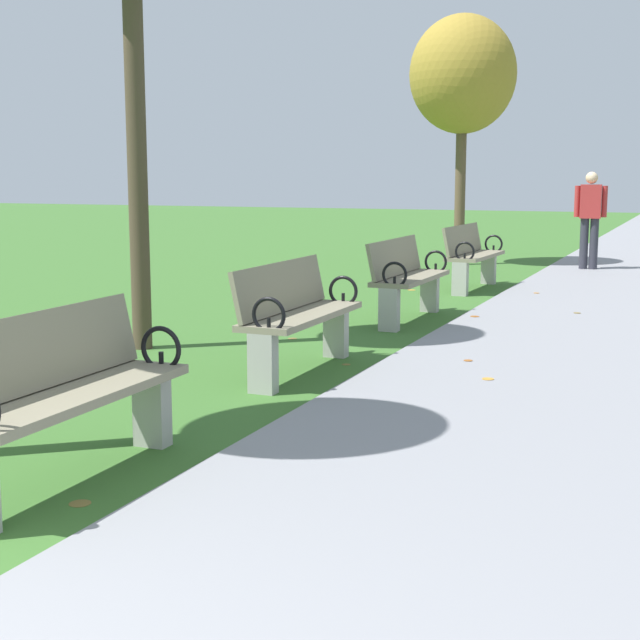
# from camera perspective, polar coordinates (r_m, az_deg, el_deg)

# --- Properties ---
(paved_walkway) EXTENTS (2.56, 44.00, 0.02)m
(paved_walkway) POSITION_cam_1_polar(r_m,az_deg,el_deg) (19.10, 18.96, 3.72)
(paved_walkway) COLOR gray
(paved_walkway) RESTS_ON ground
(park_bench_2) EXTENTS (0.49, 1.61, 0.90)m
(park_bench_2) POSITION_cam_1_polar(r_m,az_deg,el_deg) (4.98, -15.46, -4.32)
(park_bench_2) COLOR gray
(park_bench_2) RESTS_ON ground
(park_bench_3) EXTENTS (0.48, 1.60, 0.90)m
(park_bench_3) POSITION_cam_1_polar(r_m,az_deg,el_deg) (7.46, -1.45, 0.37)
(park_bench_3) COLOR gray
(park_bench_3) RESTS_ON ground
(park_bench_4) EXTENTS (0.48, 1.60, 0.90)m
(park_bench_4) POSITION_cam_1_polar(r_m,az_deg,el_deg) (10.21, 5.36, 2.66)
(park_bench_4) COLOR gray
(park_bench_4) RESTS_ON ground
(park_bench_5) EXTENTS (0.53, 1.62, 0.90)m
(park_bench_5) POSITION_cam_1_polar(r_m,az_deg,el_deg) (13.12, 9.34, 3.98)
(park_bench_5) COLOR gray
(park_bench_5) RESTS_ON ground
(tree_3) EXTENTS (1.85, 1.85, 4.33)m
(tree_3) POSITION_cam_1_polar(r_m,az_deg,el_deg) (16.75, 8.79, 14.65)
(tree_3) COLOR brown
(tree_3) RESTS_ON ground
(pedestrian_walking) EXTENTS (0.53, 0.25, 1.62)m
(pedestrian_walking) POSITION_cam_1_polar(r_m,az_deg,el_deg) (16.20, 16.31, 6.24)
(pedestrian_walking) COLOR #2D2D38
(pedestrian_walking) RESTS_ON paved_walkway
(scattered_leaves) EXTENTS (4.70, 13.07, 0.02)m
(scattered_leaves) POSITION_cam_1_polar(r_m,az_deg,el_deg) (7.36, 3.66, -3.51)
(scattered_leaves) COLOR brown
(scattered_leaves) RESTS_ON ground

